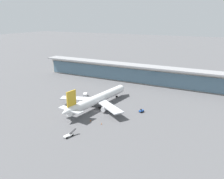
{
  "coord_description": "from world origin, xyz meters",
  "views": [
    {
      "loc": [
        66.09,
        -106.68,
        52.58
      ],
      "look_at": [
        0.0,
        20.54,
        7.38
      ],
      "focal_mm": 36.85,
      "sensor_mm": 36.0,
      "label": 1
    }
  ],
  "objects_px": {
    "airliner_on_stand": "(97,99)",
    "safety_cone_bravo": "(102,124)",
    "safety_cone_alpha": "(90,121)",
    "service_truck_under_wing_white": "(69,135)",
    "service_truck_near_nose_grey": "(85,95)",
    "service_truck_mid_apron_blue": "(141,111)"
  },
  "relations": [
    {
      "from": "airliner_on_stand",
      "to": "safety_cone_bravo",
      "type": "height_order",
      "value": "airliner_on_stand"
    },
    {
      "from": "safety_cone_alpha",
      "to": "airliner_on_stand",
      "type": "bearing_deg",
      "value": 110.84
    },
    {
      "from": "service_truck_under_wing_white",
      "to": "safety_cone_alpha",
      "type": "distance_m",
      "value": 18.59
    },
    {
      "from": "service_truck_under_wing_white",
      "to": "service_truck_near_nose_grey",
      "type": "bearing_deg",
      "value": 115.9
    },
    {
      "from": "service_truck_under_wing_white",
      "to": "service_truck_mid_apron_blue",
      "type": "height_order",
      "value": "service_truck_under_wing_white"
    },
    {
      "from": "airliner_on_stand",
      "to": "service_truck_under_wing_white",
      "type": "relative_size",
      "value": 8.71
    },
    {
      "from": "service_truck_near_nose_grey",
      "to": "service_truck_mid_apron_blue",
      "type": "xyz_separation_m",
      "value": [
        43.36,
        -6.79,
        -0.82
      ]
    },
    {
      "from": "airliner_on_stand",
      "to": "service_truck_mid_apron_blue",
      "type": "height_order",
      "value": "airliner_on_stand"
    },
    {
      "from": "service_truck_under_wing_white",
      "to": "safety_cone_bravo",
      "type": "height_order",
      "value": "service_truck_under_wing_white"
    },
    {
      "from": "service_truck_mid_apron_blue",
      "to": "safety_cone_alpha",
      "type": "xyz_separation_m",
      "value": [
        -19.71,
        -23.7,
        -0.56
      ]
    },
    {
      "from": "airliner_on_stand",
      "to": "service_truck_near_nose_grey",
      "type": "distance_m",
      "value": 20.47
    },
    {
      "from": "service_truck_near_nose_grey",
      "to": "safety_cone_bravo",
      "type": "xyz_separation_m",
      "value": [
        30.73,
        -31.02,
        -1.37
      ]
    },
    {
      "from": "airliner_on_stand",
      "to": "safety_cone_alpha",
      "type": "distance_m",
      "value": 20.68
    },
    {
      "from": "service_truck_near_nose_grey",
      "to": "safety_cone_alpha",
      "type": "xyz_separation_m",
      "value": [
        23.64,
        -30.49,
        -1.37
      ]
    },
    {
      "from": "service_truck_mid_apron_blue",
      "to": "safety_cone_alpha",
      "type": "bearing_deg",
      "value": -129.76
    },
    {
      "from": "service_truck_mid_apron_blue",
      "to": "service_truck_under_wing_white",
      "type": "bearing_deg",
      "value": -114.8
    },
    {
      "from": "service_truck_mid_apron_blue",
      "to": "safety_cone_bravo",
      "type": "distance_m",
      "value": 27.33
    },
    {
      "from": "safety_cone_bravo",
      "to": "safety_cone_alpha",
      "type": "bearing_deg",
      "value": 175.71
    },
    {
      "from": "airliner_on_stand",
      "to": "safety_cone_bravo",
      "type": "xyz_separation_m",
      "value": [
        14.25,
        -19.35,
        -4.74
      ]
    },
    {
      "from": "airliner_on_stand",
      "to": "service_truck_near_nose_grey",
      "type": "height_order",
      "value": "airliner_on_stand"
    },
    {
      "from": "service_truck_mid_apron_blue",
      "to": "safety_cone_bravo",
      "type": "xyz_separation_m",
      "value": [
        -12.63,
        -24.23,
        -0.56
      ]
    },
    {
      "from": "airliner_on_stand",
      "to": "safety_cone_alpha",
      "type": "xyz_separation_m",
      "value": [
        7.16,
        -18.81,
        -4.74
      ]
    }
  ]
}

